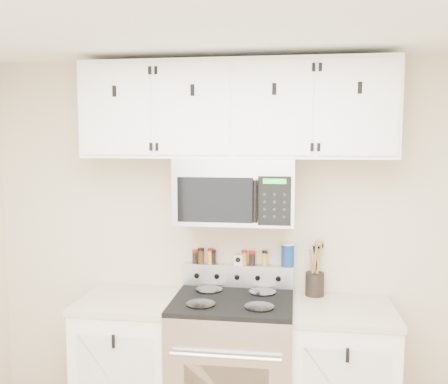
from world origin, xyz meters
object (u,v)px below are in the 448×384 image
Objects in this scene: range at (233,368)px; utensil_crock at (315,282)px; salt_canister at (288,255)px; microwave at (236,191)px.

range is 0.78m from utensil_crock.
salt_canister is (0.34, 0.28, 0.69)m from range.
utensil_crock is (0.52, 0.11, -0.62)m from microwave.
microwave is 0.58m from salt_canister.
range is at bearing -90.23° from microwave.
salt_canister is (0.34, 0.16, -0.45)m from microwave.
salt_canister is at bearing 164.66° from utensil_crock.
utensil_crock is 0.25m from salt_canister.
utensil_crock is at bearing -15.34° from salt_canister.
microwave is 4.75× the size of salt_canister.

